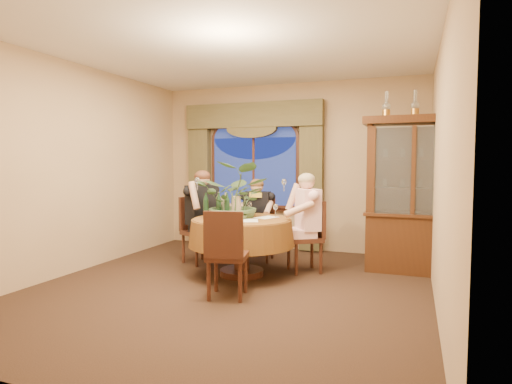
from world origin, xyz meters
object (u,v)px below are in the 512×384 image
(china_cabinet, at_px, (413,195))
(wine_bottle_2, at_px, (219,205))
(oil_lamp_right, at_px, (445,102))
(person_pink, at_px, (308,222))
(stoneware_vase, at_px, (236,207))
(chair_back, at_px, (199,230))
(chair_right, at_px, (304,237))
(centerpiece_plant, at_px, (236,170))
(oil_lamp_center, at_px, (415,103))
(person_back, at_px, (202,217))
(oil_lamp_left, at_px, (386,104))
(wine_bottle_1, at_px, (219,204))
(person_scarf, at_px, (257,219))
(chair_back_right, at_px, (259,229))
(chair_front_left, at_px, (227,254))
(olive_bowl, at_px, (240,217))
(dining_table, at_px, (242,247))
(wine_bottle_3, at_px, (206,205))
(wine_bottle_0, at_px, (226,205))
(wine_bottle_5, at_px, (227,206))
(wine_bottle_4, at_px, (226,204))

(china_cabinet, height_order, wine_bottle_2, china_cabinet)
(oil_lamp_right, relative_size, person_pink, 0.25)
(stoneware_vase, bearing_deg, chair_back, 157.85)
(chair_right, xyz_separation_m, centerpiece_plant, (-0.85, -0.34, 0.89))
(oil_lamp_center, xyz_separation_m, person_back, (-2.86, -0.55, -1.57))
(oil_lamp_left, height_order, wine_bottle_1, oil_lamp_left)
(china_cabinet, distance_m, person_scarf, 2.25)
(person_back, relative_size, person_scarf, 1.11)
(chair_back_right, bearing_deg, chair_front_left, 93.39)
(oil_lamp_left, height_order, wine_bottle_2, oil_lamp_left)
(oil_lamp_left, xyz_separation_m, olive_bowl, (-1.71, -1.00, -1.48))
(oil_lamp_right, relative_size, person_scarf, 0.28)
(dining_table, height_order, wine_bottle_3, wine_bottle_3)
(person_back, height_order, person_scarf, person_back)
(oil_lamp_right, xyz_separation_m, person_back, (-3.22, -0.55, -1.57))
(centerpiece_plant, height_order, wine_bottle_0, centerpiece_plant)
(dining_table, height_order, oil_lamp_left, oil_lamp_left)
(oil_lamp_center, relative_size, centerpiece_plant, 0.31)
(wine_bottle_3, bearing_deg, person_pink, 25.75)
(chair_back, distance_m, centerpiece_plant, 1.18)
(dining_table, relative_size, olive_bowl, 8.31)
(person_back, distance_m, wine_bottle_5, 0.78)
(chair_right, distance_m, person_back, 1.52)
(wine_bottle_5, bearing_deg, chair_back, 143.61)
(oil_lamp_right, bearing_deg, wine_bottle_1, -163.48)
(wine_bottle_0, bearing_deg, wine_bottle_4, 114.33)
(olive_bowl, bearing_deg, chair_back_right, 95.85)
(person_scarf, distance_m, wine_bottle_3, 1.13)
(china_cabinet, distance_m, wine_bottle_3, 2.75)
(oil_lamp_left, bearing_deg, wine_bottle_3, -154.66)
(china_cabinet, distance_m, chair_right, 1.54)
(wine_bottle_2, relative_size, wine_bottle_4, 1.00)
(dining_table, distance_m, wine_bottle_4, 0.66)
(wine_bottle_2, bearing_deg, chair_right, 26.29)
(oil_lamp_right, bearing_deg, wine_bottle_0, -161.91)
(oil_lamp_left, height_order, person_scarf, oil_lamp_left)
(olive_bowl, bearing_deg, person_pink, 36.60)
(china_cabinet, relative_size, wine_bottle_1, 6.31)
(china_cabinet, height_order, person_scarf, china_cabinet)
(stoneware_vase, distance_m, wine_bottle_2, 0.25)
(oil_lamp_right, relative_size, chair_back_right, 0.35)
(wine_bottle_5, bearing_deg, chair_back_right, 84.40)
(oil_lamp_center, bearing_deg, wine_bottle_3, -157.88)
(chair_front_left, bearing_deg, wine_bottle_3, 117.70)
(dining_table, xyz_separation_m, stoneware_vase, (-0.13, 0.14, 0.51))
(wine_bottle_4, bearing_deg, oil_lamp_right, 14.80)
(chair_right, relative_size, wine_bottle_5, 2.91)
(oil_lamp_center, distance_m, chair_right, 2.28)
(person_scarf, bearing_deg, china_cabinet, 172.38)
(dining_table, distance_m, olive_bowl, 0.41)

